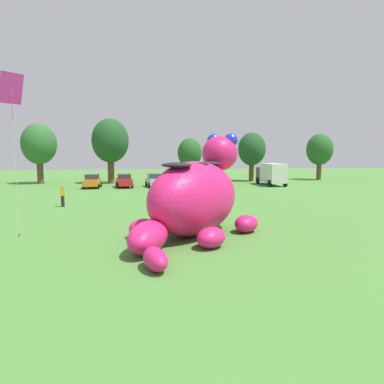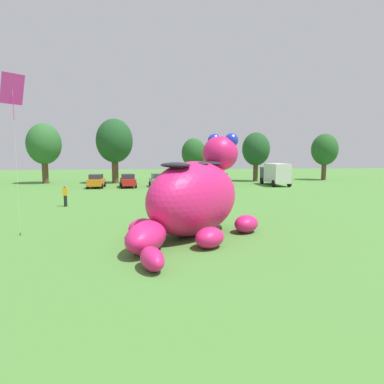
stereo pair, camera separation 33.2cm
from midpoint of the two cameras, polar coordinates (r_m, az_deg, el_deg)
name	(u,v)px [view 1 (the left image)]	position (r m, az deg, el deg)	size (l,w,h in m)	color
ground_plane	(185,234)	(18.30, -1.74, -6.93)	(160.00, 160.00, 0.00)	#4C8438
giant_inflatable_creature	(195,197)	(17.82, -0.07, -0.84)	(7.47, 10.08, 5.39)	#E01E6B
car_orange	(92,181)	(44.72, -16.37, 1.75)	(1.95, 4.10, 1.72)	orange
car_red	(124,181)	(44.41, -11.37, 1.85)	(2.39, 4.31, 1.72)	red
car_silver	(154,180)	(44.49, -6.46, 1.94)	(2.38, 4.30, 1.72)	#B7BABF
car_yellow	(188,180)	(44.97, -0.94, 2.03)	(2.32, 4.28, 1.72)	yellow
car_black	(216,179)	(46.14, 3.74, 2.12)	(2.36, 4.30, 1.72)	black
box_truck	(271,173)	(47.78, 12.77, 3.01)	(2.39, 6.41, 2.95)	#333842
tree_left	(39,144)	(53.82, -24.17, 7.22)	(4.82, 4.82, 8.55)	brown
tree_mid_left	(110,141)	(51.09, -13.56, 8.18)	(5.21, 5.21, 9.24)	brown
tree_centre_left	(190,153)	(53.49, -0.57, 6.43)	(3.74, 3.74, 6.64)	brown
tree_centre	(252,149)	(54.45, 9.69, 6.96)	(4.25, 4.25, 7.54)	brown
tree_centre_right	(320,150)	(60.39, 20.23, 6.57)	(4.23, 4.23, 7.51)	brown
spectator_near_inflatable	(63,196)	(29.36, -20.94, -0.66)	(0.38, 0.26, 1.71)	black
spectator_mid_field	(216,182)	(41.52, 3.70, 1.65)	(0.38, 0.26, 1.71)	black
tethered_flying_kite	(11,91)	(19.71, -28.18, 14.55)	(1.13, 1.13, 8.11)	brown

